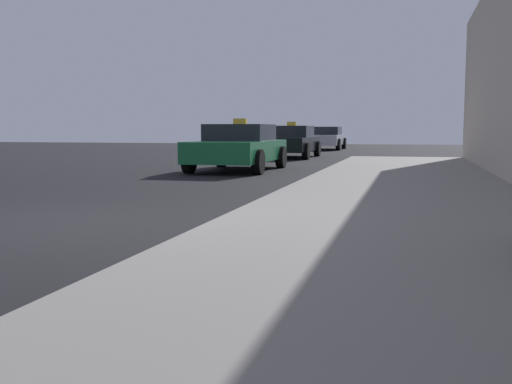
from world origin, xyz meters
TOP-DOWN VIEW (x-y plane):
  - ground_plane at (0.00, 0.00)m, footprint 80.00×80.00m
  - sidewalk at (4.00, 0.00)m, footprint 4.00×32.00m
  - car_green at (-0.53, 9.71)m, footprint 2.06×4.30m
  - car_black at (-0.58, 17.43)m, footprint 1.96×4.38m
  - car_silver at (-0.57, 27.42)m, footprint 2.02×4.44m

SIDE VIEW (x-z plane):
  - ground_plane at x=0.00m, z-range 0.00..0.00m
  - sidewalk at x=4.00m, z-range 0.00..0.15m
  - car_black at x=-0.58m, z-range -0.07..1.36m
  - car_silver at x=-0.57m, z-range 0.01..1.28m
  - car_green at x=-0.53m, z-range -0.07..1.36m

